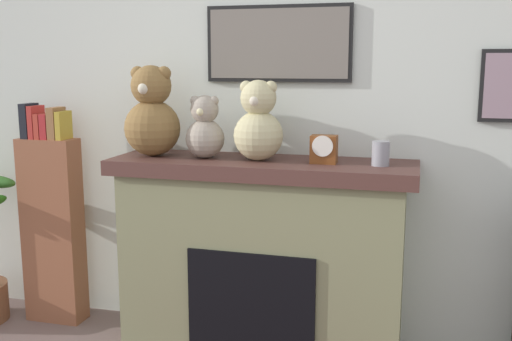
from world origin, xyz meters
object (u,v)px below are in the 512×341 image
(bookshelf, at_px, (52,222))
(teddy_bear_cream, at_px, (258,125))
(fireplace, at_px, (262,255))
(candle_jar, at_px, (381,153))
(teddy_bear_tan, at_px, (205,130))
(teddy_bear_brown, at_px, (152,115))
(mantel_clock, at_px, (324,149))

(bookshelf, distance_m, teddy_bear_cream, 1.48)
(fireplace, distance_m, candle_jar, 0.87)
(bookshelf, height_order, teddy_bear_tan, teddy_bear_tan)
(teddy_bear_brown, distance_m, teddy_bear_cream, 0.61)
(candle_jar, distance_m, teddy_bear_cream, 0.65)
(mantel_clock, distance_m, teddy_bear_brown, 0.98)
(teddy_bear_brown, relative_size, teddy_bear_cream, 1.18)
(mantel_clock, height_order, teddy_bear_cream, teddy_bear_cream)
(fireplace, distance_m, teddy_bear_brown, 0.99)
(mantel_clock, relative_size, teddy_bear_tan, 0.44)
(teddy_bear_brown, distance_m, teddy_bear_tan, 0.32)
(teddy_bear_brown, bearing_deg, teddy_bear_cream, 0.01)
(fireplace, height_order, candle_jar, candle_jar)
(fireplace, height_order, bookshelf, bookshelf)
(teddy_bear_tan, height_order, teddy_bear_cream, teddy_bear_cream)
(bookshelf, relative_size, mantel_clock, 9.05)
(bookshelf, height_order, candle_jar, bookshelf)
(candle_jar, bearing_deg, fireplace, 178.38)
(bookshelf, xyz_separation_m, teddy_bear_cream, (1.33, -0.05, 0.65))
(fireplace, relative_size, teddy_bear_cream, 3.85)
(fireplace, height_order, teddy_bear_brown, teddy_bear_brown)
(bookshelf, xyz_separation_m, candle_jar, (1.97, -0.05, 0.52))
(candle_jar, relative_size, teddy_bear_tan, 0.37)
(teddy_bear_tan, relative_size, teddy_bear_cream, 0.80)
(teddy_bear_brown, xyz_separation_m, teddy_bear_tan, (0.31, 0.00, -0.07))
(teddy_bear_tan, xyz_separation_m, teddy_bear_cream, (0.30, -0.00, 0.04))
(fireplace, xyz_separation_m, bookshelf, (-1.34, 0.03, 0.08))
(bookshelf, xyz_separation_m, mantel_clock, (1.68, -0.05, 0.53))
(fireplace, distance_m, teddy_bear_cream, 0.73)
(bookshelf, bearing_deg, candle_jar, -1.50)
(fireplace, distance_m, mantel_clock, 0.70)
(candle_jar, xyz_separation_m, teddy_bear_brown, (-1.25, -0.00, 0.16))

